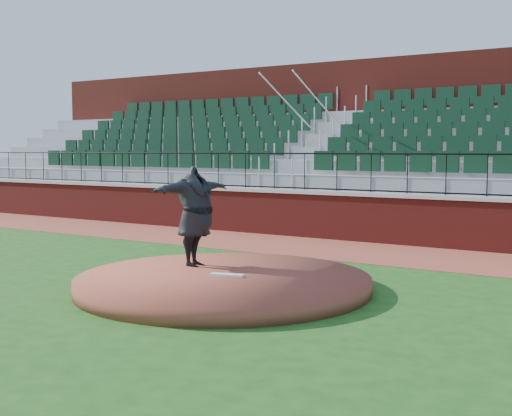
{
  "coord_description": "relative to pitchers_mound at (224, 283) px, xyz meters",
  "views": [
    {
      "loc": [
        6.84,
        -9.12,
        2.41
      ],
      "look_at": [
        0.0,
        1.5,
        1.3
      ],
      "focal_mm": 46.81,
      "sensor_mm": 36.0,
      "label": 1
    }
  ],
  "objects": [
    {
      "name": "wall_cap",
      "position": [
        -0.25,
        6.91,
        1.12
      ],
      "size": [
        34.0,
        0.45,
        0.1
      ],
      "primitive_type": "cube",
      "color": "#B7B7B7",
      "rests_on": "field_wall"
    },
    {
      "name": "warning_track",
      "position": [
        -0.25,
        5.31,
        -0.12
      ],
      "size": [
        34.0,
        3.2,
        0.01
      ],
      "primitive_type": "cube",
      "color": "brown",
      "rests_on": "ground"
    },
    {
      "name": "seating_stands",
      "position": [
        -0.25,
        9.64,
        2.18
      ],
      "size": [
        34.0,
        5.1,
        4.6
      ],
      "primitive_type": null,
      "color": "gray",
      "rests_on": "ground"
    },
    {
      "name": "wall_railing",
      "position": [
        -0.25,
        6.91,
        1.67
      ],
      "size": [
        34.0,
        0.05,
        1.0
      ],
      "primitive_type": null,
      "color": "black",
      "rests_on": "wall_cap"
    },
    {
      "name": "pitcher",
      "position": [
        -0.99,
        0.5,
        1.06
      ],
      "size": [
        0.78,
        2.32,
        1.86
      ],
      "primitive_type": "imported",
      "rotation": [
        0.0,
        0.0,
        1.64
      ],
      "color": "black",
      "rests_on": "pitchers_mound"
    },
    {
      "name": "concourse_wall",
      "position": [
        -0.25,
        12.44,
        2.62
      ],
      "size": [
        34.0,
        0.5,
        5.5
      ],
      "primitive_type": "cube",
      "color": "maroon",
      "rests_on": "ground"
    },
    {
      "name": "ground",
      "position": [
        -0.25,
        -0.09,
        -0.12
      ],
      "size": [
        90.0,
        90.0,
        0.0
      ],
      "primitive_type": "plane",
      "color": "#1D4F16",
      "rests_on": "ground"
    },
    {
      "name": "pitchers_mound",
      "position": [
        0.0,
        0.0,
        0.0
      ],
      "size": [
        5.06,
        5.06,
        0.25
      ],
      "primitive_type": "cylinder",
      "color": "brown",
      "rests_on": "ground"
    },
    {
      "name": "field_wall",
      "position": [
        -0.25,
        6.91,
        0.47
      ],
      "size": [
        34.0,
        0.35,
        1.2
      ],
      "primitive_type": "cube",
      "color": "maroon",
      "rests_on": "ground"
    },
    {
      "name": "pitching_rubber",
      "position": [
        0.08,
        -0.01,
        0.14
      ],
      "size": [
        0.6,
        0.29,
        0.04
      ],
      "primitive_type": "cube",
      "rotation": [
        0.0,
        0.0,
        0.26
      ],
      "color": "white",
      "rests_on": "pitchers_mound"
    }
  ]
}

